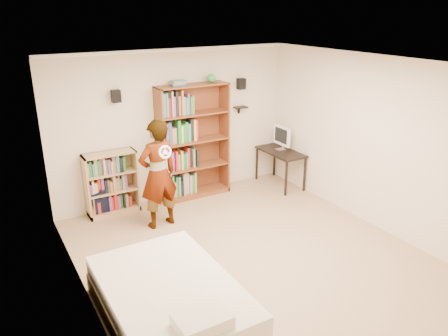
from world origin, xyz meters
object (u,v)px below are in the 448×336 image
Objects in this scene: low_bookshelf at (112,183)px; daybed at (170,298)px; tall_bookshelf at (194,142)px; computer_desk at (280,168)px; person at (158,174)px.

daybed is at bearing -95.18° from low_bookshelf.
computer_desk is at bearing -13.49° from tall_bookshelf.
low_bookshelf is at bearing 178.91° from tall_bookshelf.
daybed is at bearing -143.28° from computer_desk.
daybed is 2.43m from person.
tall_bookshelf is 3.62m from daybed.
person is at bearing -141.88° from tall_bookshelf.
person is (0.80, 2.22, 0.58)m from daybed.
low_bookshelf is at bearing 172.35° from computer_desk.
person reaches higher than low_bookshelf.
tall_bookshelf is 1.92× the size of low_bookshelf.
computer_desk is (3.24, -0.44, -0.19)m from low_bookshelf.
low_bookshelf is 3.08m from daybed.
person is (-2.72, -0.40, 0.53)m from computer_desk.
tall_bookshelf is 2.00× the size of computer_desk.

